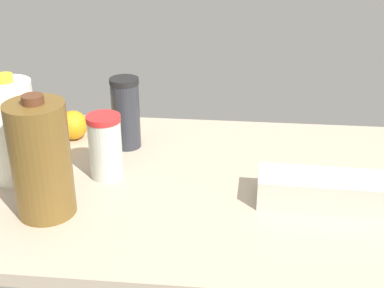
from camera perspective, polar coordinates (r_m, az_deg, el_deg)
name	(u,v)px	position (r cm, az deg, el deg)	size (l,w,h in cm)	color
countertop	(192,186)	(131.00, 0.00, -4.54)	(120.00, 76.00, 3.00)	tan
egg_carton	(332,191)	(123.63, 14.76, -4.84)	(33.23, 10.26, 6.82)	beige
tumbler_cup	(105,146)	(130.63, -9.24, -0.24)	(8.26, 8.26, 16.03)	beige
chocolate_milk_jug	(41,160)	(116.61, -15.81, -1.63)	(12.62, 12.62, 27.28)	brown
milk_jug	(12,131)	(133.25, -18.62, 1.31)	(11.62, 11.62, 26.50)	white
shaker_bottle	(126,113)	(144.66, -7.08, 3.30)	(7.75, 7.75, 19.54)	#2B2D34
lemon_far_back	(49,116)	(164.97, -14.96, 2.93)	(6.05, 6.05, 6.05)	yellow
orange_by_jug	(73,125)	(153.98, -12.57, 1.98)	(8.22, 8.22, 8.22)	orange
lemon_beside_bowl	(1,146)	(148.95, -19.69, -0.23)	(6.22, 6.22, 6.22)	yellow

